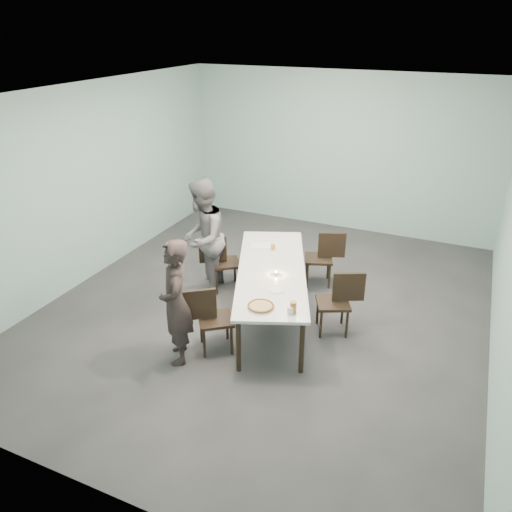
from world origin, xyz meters
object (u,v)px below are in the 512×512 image
at_px(chair_far_left, 220,259).
at_px(chair_near_right, 339,298).
at_px(diner_far, 203,238).
at_px(amber_tumbler, 273,247).
at_px(pizza, 261,306).
at_px(table, 271,273).
at_px(chair_far_right, 324,255).
at_px(side_plate, 277,290).
at_px(beer_glass, 293,307).
at_px(water_tumbler, 290,310).
at_px(tealight, 276,273).
at_px(diner_near, 176,303).
at_px(chair_near_left, 209,315).

xyz_separation_m(chair_far_left, chair_near_right, (1.98, -0.41, 0.00)).
height_order(diner_far, amber_tumbler, diner_far).
xyz_separation_m(diner_far, pizza, (1.47, -1.24, -0.12)).
relative_size(table, amber_tumbler, 34.35).
distance_m(chair_far_right, side_plate, 1.79).
distance_m(chair_near_right, beer_glass, 1.06).
bearing_deg(chair_far_right, water_tumbler, 76.76).
distance_m(beer_glass, tealight, 0.97).
relative_size(chair_far_left, pizza, 2.56).
bearing_deg(chair_far_right, chair_far_left, 9.94).
bearing_deg(table, chair_far_left, 156.68).
distance_m(beer_glass, water_tumbler, 0.05).
bearing_deg(diner_near, diner_far, 166.63).
bearing_deg(beer_glass, chair_near_left, -174.82).
xyz_separation_m(chair_near_left, chair_far_right, (0.79, 2.27, 0.00)).
relative_size(chair_far_left, tealight, 15.54).
distance_m(chair_near_right, tealight, 0.89).
height_order(diner_far, pizza, diner_far).
relative_size(table, water_tumbler, 30.54).
bearing_deg(table, chair_near_right, 2.15).
height_order(table, chair_far_left, chair_far_left).
relative_size(chair_far_left, side_plate, 4.83).
xyz_separation_m(chair_far_left, beer_glass, (1.68, -1.37, 0.32)).
height_order(diner_near, beer_glass, diner_near).
bearing_deg(table, amber_tumbler, 110.59).
bearing_deg(beer_glass, diner_far, 147.31).
xyz_separation_m(diner_far, beer_glass, (1.86, -1.19, -0.06)).
bearing_deg(diner_near, tealight, 115.11).
bearing_deg(diner_far, side_plate, 49.00).
xyz_separation_m(chair_near_left, side_plate, (0.70, 0.50, 0.25)).
xyz_separation_m(chair_near_left, diner_near, (-0.26, -0.32, 0.29)).
distance_m(chair_far_right, beer_glass, 2.21).
height_order(chair_far_right, pizza, chair_far_right).
distance_m(tealight, amber_tumbler, 0.80).
bearing_deg(water_tumbler, beer_glass, 46.11).
bearing_deg(water_tumbler, diner_near, -163.39).
height_order(table, diner_far, diner_far).
height_order(chair_near_right, tealight, chair_near_right).
distance_m(table, chair_far_right, 1.31).
bearing_deg(pizza, water_tumbler, 2.75).
bearing_deg(tealight, water_tumbler, -58.50).
height_order(diner_near, amber_tumbler, diner_near).
xyz_separation_m(side_plate, amber_tumbler, (-0.51, 1.12, 0.04)).
height_order(beer_glass, tealight, beer_glass).
distance_m(chair_near_left, pizza, 0.73).
relative_size(table, chair_far_right, 3.16).
bearing_deg(chair_near_left, chair_far_right, 34.80).
height_order(chair_near_right, diner_near, diner_near).
xyz_separation_m(diner_near, water_tumbler, (1.29, 0.39, 0.00)).
distance_m(chair_far_left, diner_near, 1.84).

